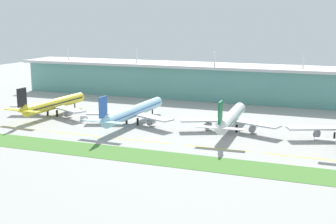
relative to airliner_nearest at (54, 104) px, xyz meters
name	(u,v)px	position (x,y,z in m)	size (l,w,h in m)	color
ground_plane	(152,139)	(70.72, -26.90, -6.44)	(600.00, 600.00, 0.00)	#9E9E99
terminal_building	(216,82)	(70.72, 85.43, 5.32)	(288.00, 34.00, 32.11)	#5B9E93
airliner_nearest	(54,104)	(0.00, 0.00, 0.00)	(48.72, 59.00, 18.90)	yellow
airliner_near_middle	(133,112)	(50.44, -3.03, 0.01)	(48.77, 68.44, 18.90)	#9ED1EA
airliner_far_middle	(231,118)	(100.64, -0.11, 0.00)	(48.75, 60.32, 18.90)	silver
taxiway_stripe_west	(16,128)	(-0.28, -32.04, -6.42)	(28.00, 0.70, 0.04)	yellow
taxiway_stripe_mid_west	(75,134)	(33.72, -32.04, -6.42)	(28.00, 0.70, 0.04)	yellow
taxiway_stripe_centre	(141,141)	(67.72, -32.04, -6.42)	(28.00, 0.70, 0.04)	yellow
taxiway_stripe_mid_east	(215,148)	(101.72, -32.04, -6.42)	(28.00, 0.70, 0.04)	yellow
taxiway_stripe_east	(300,157)	(135.72, -32.04, -6.42)	(28.00, 0.70, 0.04)	yellow
grass_verge	(127,154)	(70.72, -52.85, -6.39)	(300.00, 18.00, 0.10)	#477A33
baggage_cart	(84,118)	(21.91, -4.36, -5.18)	(2.92, 3.98, 2.48)	silver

